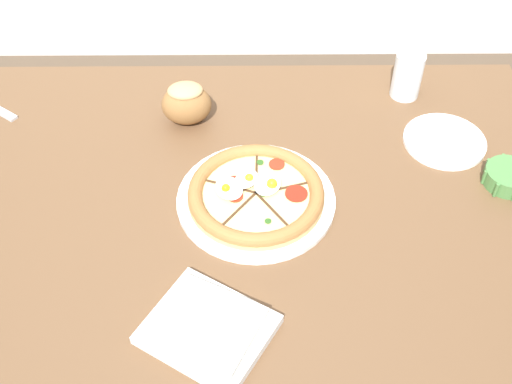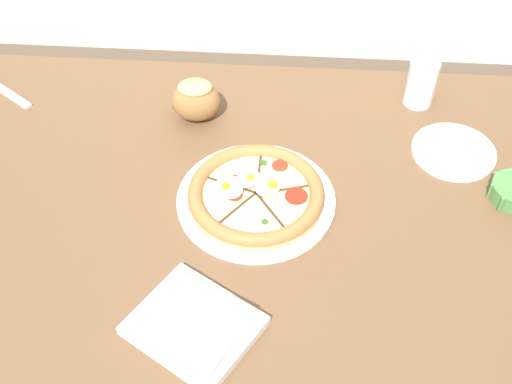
{
  "view_description": "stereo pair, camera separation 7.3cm",
  "coord_description": "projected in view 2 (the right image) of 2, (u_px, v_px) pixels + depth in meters",
  "views": [
    {
      "loc": [
        0.1,
        -0.92,
        1.74
      ],
      "look_at": [
        0.11,
        -0.01,
        0.78
      ],
      "focal_mm": 45.0,
      "sensor_mm": 36.0,
      "label": 1
    },
    {
      "loc": [
        0.17,
        -0.92,
        1.74
      ],
      "look_at": [
        0.11,
        -0.01,
        0.78
      ],
      "focal_mm": 45.0,
      "sensor_mm": 36.0,
      "label": 2
    }
  ],
  "objects": [
    {
      "name": "water_glass",
      "position": [
        421.0,
        85.0,
        1.54
      ],
      "size": [
        0.07,
        0.07,
        0.12
      ],
      "color": "white",
      "rests_on": "dining_table"
    },
    {
      "name": "dining_table",
      "position": [
        209.0,
        222.0,
        1.42
      ],
      "size": [
        1.55,
        0.94,
        0.75
      ],
      "color": "brown",
      "rests_on": "ground_plane"
    },
    {
      "name": "knife_main",
      "position": [
        1.0,
        88.0,
        1.61
      ],
      "size": [
        0.19,
        0.14,
        0.01
      ],
      "rotation": [
        0.0,
        0.0,
        -0.62
      ],
      "color": "silver",
      "rests_on": "dining_table"
    },
    {
      "name": "pizza",
      "position": [
        256.0,
        195.0,
        1.33
      ],
      "size": [
        0.33,
        0.33,
        0.05
      ],
      "color": "white",
      "rests_on": "dining_table"
    },
    {
      "name": "side_saucer",
      "position": [
        454.0,
        152.0,
        1.45
      ],
      "size": [
        0.19,
        0.19,
        0.01
      ],
      "color": "white",
      "rests_on": "dining_table"
    },
    {
      "name": "bread_piece_near",
      "position": [
        196.0,
        100.0,
        1.49
      ],
      "size": [
        0.12,
        0.1,
        0.1
      ],
      "rotation": [
        0.0,
        0.0,
        0.08
      ],
      "color": "olive",
      "rests_on": "dining_table"
    },
    {
      "name": "ground_plane",
      "position": [
        221.0,
        367.0,
        1.91
      ],
      "size": [
        12.0,
        12.0,
        0.0
      ],
      "primitive_type": "plane",
      "color": "brown"
    },
    {
      "name": "napkin_folded",
      "position": [
        194.0,
        324.0,
        1.12
      ],
      "size": [
        0.27,
        0.26,
        0.04
      ],
      "rotation": [
        0.0,
        0.0,
        -0.55
      ],
      "color": "silver",
      "rests_on": "dining_table"
    }
  ]
}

